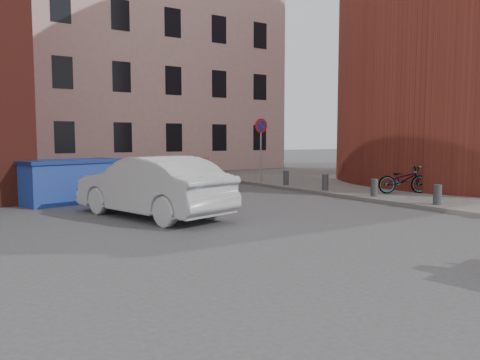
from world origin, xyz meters
TOP-DOWN VIEW (x-y plane):
  - ground at (0.00, 0.00)m, footprint 120.00×120.00m
  - sidewalk at (10.00, 4.00)m, footprint 9.00×24.00m
  - building_pink at (6.00, 22.00)m, footprint 16.00×8.00m
  - no_parking_sign at (6.00, 9.48)m, footprint 0.60×0.09m
  - bollards at (6.00, 3.40)m, footprint 0.22×9.02m
  - barriers at (4.20, 15.00)m, footprint 4.70×0.18m
  - dumpster at (-2.05, 8.16)m, footprint 3.39×2.34m
  - silver_car at (-1.04, 4.28)m, footprint 2.72×4.79m
  - bicycle at (7.47, 3.46)m, footprint 1.83×1.26m

SIDE VIEW (x-z plane):
  - ground at x=0.00m, z-range 0.00..0.00m
  - sidewalk at x=10.00m, z-range 0.00..0.12m
  - bollards at x=6.00m, z-range 0.12..0.67m
  - barriers at x=4.20m, z-range 0.00..1.00m
  - bicycle at x=7.47m, z-range 0.12..1.03m
  - dumpster at x=-2.05m, z-range 0.00..1.30m
  - silver_car at x=-1.04m, z-range 0.00..1.49m
  - no_parking_sign at x=6.00m, z-range 0.69..3.34m
  - building_pink at x=6.00m, z-range 0.00..14.00m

